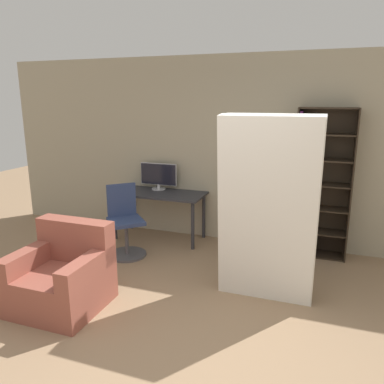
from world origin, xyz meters
The scene contains 9 objects.
ground_plane centered at (0.00, 0.00, 0.00)m, with size 16.00×16.00×0.00m, color #937556.
wall_back centered at (0.00, 3.05, 1.35)m, with size 8.00×0.06×2.70m.
desk centered at (-1.27, 2.71, 0.63)m, with size 1.37×0.63×0.72m.
monitor centered at (-1.36, 2.90, 0.94)m, with size 0.60×0.21×0.41m.
office_chair centered at (-1.45, 1.98, 0.40)m, with size 0.62×0.62×0.97m.
bookshelf centered at (0.94, 2.88, 0.96)m, with size 0.73×0.35×1.99m.
mattress_near centered at (0.53, 1.42, 0.97)m, with size 0.99×0.35×1.95m.
mattress_far centered at (0.53, 1.60, 0.97)m, with size 0.99×0.27×1.95m.
armchair centered at (-1.40, 0.62, 0.32)m, with size 0.85×0.80×0.85m.
Camera 1 is at (1.02, -2.26, 2.08)m, focal length 35.00 mm.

